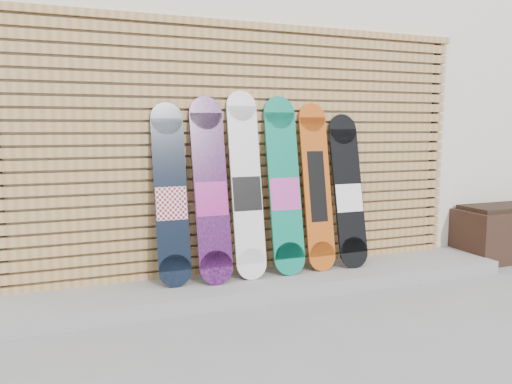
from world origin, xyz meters
The scene contains 11 objects.
ground centered at (0.00, 0.00, 0.00)m, with size 80.00×80.00×0.00m, color gray.
building centered at (0.50, 3.50, 1.80)m, with size 12.00×5.00×3.60m, color silver.
concrete_step centered at (-0.15, 0.68, 0.06)m, with size 4.60×0.70×0.12m, color gray.
slat_wall centered at (-0.15, 0.97, 1.21)m, with size 4.26×0.08×2.29m.
planter_box centered at (2.78, 0.75, 0.28)m, with size 1.29×0.54×0.58m.
snowboard_0 centered at (-0.91, 0.80, 0.85)m, with size 0.27×0.29×1.48m.
snowboard_1 centered at (-0.58, 0.77, 0.88)m, with size 0.28×0.35×1.54m.
snowboard_2 centered at (-0.26, 0.78, 0.90)m, with size 0.27×0.32×1.59m.
snowboard_3 centered at (0.09, 0.78, 0.88)m, with size 0.29×0.33×1.55m.
snowboard_4 centered at (0.42, 0.79, 0.87)m, with size 0.26×0.31×1.50m.
snowboard_5 centered at (0.74, 0.78, 0.81)m, with size 0.29×0.33×1.40m.
Camera 1 is at (-1.70, -3.18, 1.39)m, focal length 35.00 mm.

